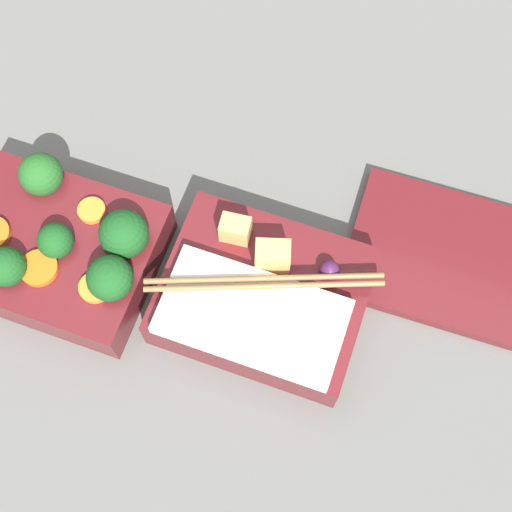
# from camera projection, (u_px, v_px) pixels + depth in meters

# --- Properties ---
(ground_plane) EXTENTS (3.00, 3.00, 0.00)m
(ground_plane) POSITION_uv_depth(u_px,v_px,m) (144.00, 289.00, 0.65)
(ground_plane) COLOR slate
(bento_tray_vegetable) EXTENTS (0.17, 0.14, 0.08)m
(bento_tray_vegetable) POSITION_uv_depth(u_px,v_px,m) (62.00, 248.00, 0.63)
(bento_tray_vegetable) COLOR maroon
(bento_tray_vegetable) RESTS_ON ground_plane
(bento_tray_rice) EXTENTS (0.19, 0.14, 0.07)m
(bento_tray_rice) POSITION_uv_depth(u_px,v_px,m) (263.00, 297.00, 0.62)
(bento_tray_rice) COLOR maroon
(bento_tray_rice) RESTS_ON ground_plane
(bento_lid) EXTENTS (0.17, 0.14, 0.01)m
(bento_lid) POSITION_uv_depth(u_px,v_px,m) (442.00, 256.00, 0.65)
(bento_lid) COLOR maroon
(bento_lid) RESTS_ON ground_plane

